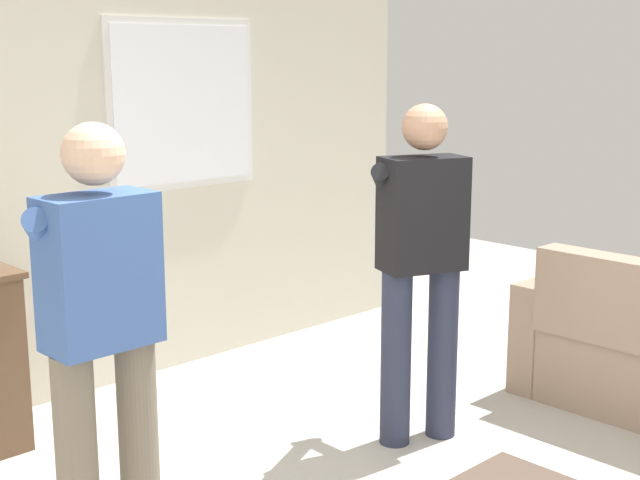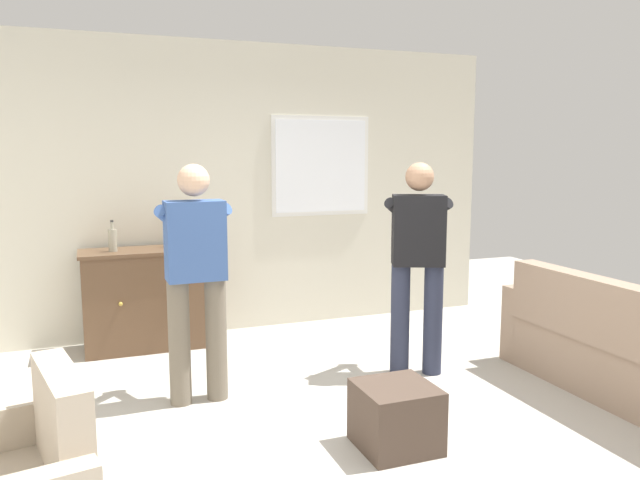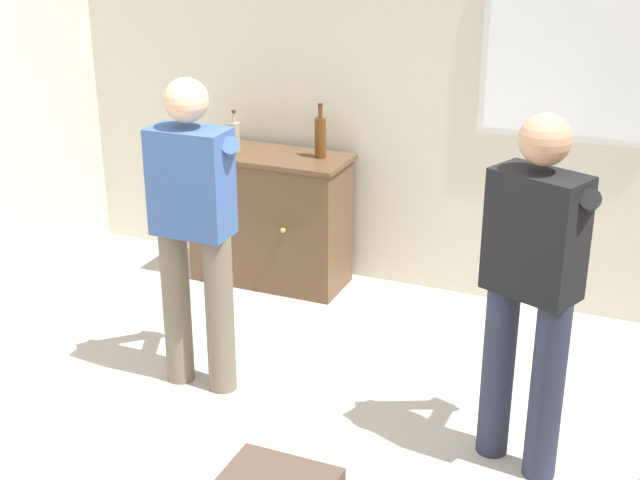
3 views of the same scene
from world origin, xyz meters
TOP-DOWN VIEW (x-y plane):
  - wall_back_with_window at (0.02, 2.66)m, footprint 5.20×0.15m
  - person_standing_left at (-0.79, 0.92)m, footprint 0.56×0.48m
  - person_standing_right at (0.93, 0.87)m, footprint 0.52×0.52m

SIDE VIEW (x-z plane):
  - person_standing_left at x=-0.79m, z-range 0.10..1.78m
  - person_standing_right at x=0.93m, z-range 0.10..1.78m
  - wall_back_with_window at x=0.02m, z-range 0.01..2.81m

